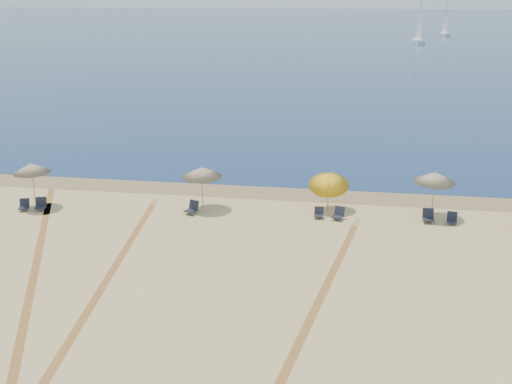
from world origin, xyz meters
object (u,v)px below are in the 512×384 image
Objects in this scene: umbrella_2 at (202,172)px; sailboat_0 at (445,26)px; chair_3 at (41,205)px; chair_5 at (319,213)px; chair_2 at (24,205)px; chair_6 at (338,214)px; chair_4 at (192,208)px; sailboat_1 at (419,29)px; umbrella_4 at (435,177)px; umbrella_3 at (329,181)px; chair_7 at (428,216)px; chair_8 at (452,219)px; umbrella_1 at (31,168)px.

sailboat_0 reaches higher than umbrella_2.
chair_3 reaches higher than chair_5.
chair_2 is 0.93× the size of chair_6.
chair_4 is 7.04m from chair_5.
chair_5 is 152.07m from sailboat_0.
sailboat_0 is at bearing 77.57° from umbrella_2.
umbrella_2 is 0.31× the size of sailboat_0.
sailboat_0 is at bearing 100.72° from chair_6.
sailboat_1 is at bearing 103.06° from chair_6.
chair_4 reaches higher than chair_3.
umbrella_4 is 22.91m from chair_2.
umbrella_3 reaches higher than chair_7.
chair_4 reaches higher than chair_6.
umbrella_2 reaches higher than chair_6.
umbrella_4 is at bearing -2.08° from umbrella_3.
chair_4 is 8.10m from chair_6.
umbrella_4 is at bearing 28.86° from chair_4.
chair_5 is 7.08m from chair_8.
chair_8 is (23.29, 0.95, -2.04)m from umbrella_1.
chair_8 is (13.71, -0.25, -1.90)m from umbrella_2.
umbrella_2 is 3.72× the size of chair_8.
chair_7 is at bearing -11.11° from chair_3.
sailboat_0 reaches higher than chair_5.
chair_7 is at bearing 2.65° from umbrella_1.
chair_7 reaches higher than chair_8.
chair_4 is 153.82m from sailboat_0.
chair_4 is at bearing -157.25° from chair_6.
umbrella_1 is 2.12m from chair_3.
chair_2 is at bearing 177.49° from chair_3.
umbrella_2 is at bearing -173.22° from chair_8.
sailboat_1 is at bearing 82.42° from umbrella_3.
sailboat_1 is (-9.58, -26.36, 0.51)m from sailboat_0.
chair_4 is at bearing -114.48° from sailboat_0.
umbrella_2 is at bearing -163.57° from chair_6.
chair_4 is 1.29× the size of chair_8.
chair_8 is at bearing -9.12° from umbrella_3.
chair_2 is at bearing -155.51° from chair_6.
chair_7 is (5.42, -1.00, -1.43)m from umbrella_3.
umbrella_4 reaches higher than chair_8.
chair_2 is 129.14m from sailboat_1.
chair_5 is (-0.43, -1.29, -1.48)m from umbrella_3.
chair_5 is (7.03, 0.39, -0.05)m from chair_4.
umbrella_2 is 13.84m from chair_8.
chair_5 is at bearing -170.35° from chair_8.
umbrella_2 reaches higher than chair_8.
sailboat_1 is (32.90, 124.14, 0.68)m from umbrella_1.
umbrella_2 reaches higher than chair_5.
sailboat_1 is (23.71, 123.80, 2.68)m from chair_4.
umbrella_1 is 3.53× the size of chair_2.
umbrella_4 is 0.32× the size of sailboat_0.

